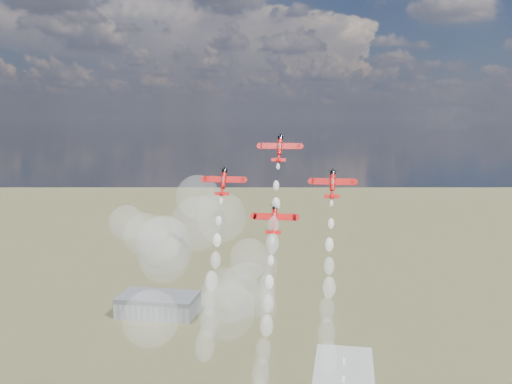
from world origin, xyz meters
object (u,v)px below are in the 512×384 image
object	(u,v)px
plane_left	(223,182)
plane_right	(332,184)
plane_lead	(280,148)
hangar	(158,304)
plane_slot	(274,219)

from	to	relation	value
plane_left	plane_right	world-z (taller)	same
plane_lead	plane_right	bearing A→B (deg)	-18.96
hangar	plane_slot	world-z (taller)	plane_slot
plane_lead	plane_slot	size ratio (longest dim) A/B	1.00
hangar	plane_lead	xyz separation A→B (m)	(100.45, -168.20, 111.49)
hangar	plane_right	world-z (taller)	plane_right
plane_lead	plane_slot	xyz separation A→B (m)	(0.00, -10.60, -18.82)
plane_right	plane_left	bearing A→B (deg)	180.00
plane_left	hangar	bearing A→B (deg)	116.11
plane_right	plane_slot	size ratio (longest dim) A/B	1.00
plane_slot	plane_lead	bearing A→B (deg)	90.00
plane_right	plane_lead	bearing A→B (deg)	161.04
hangar	plane_slot	distance (m)	225.05
plane_left	plane_slot	distance (m)	18.83
plane_right	plane_slot	distance (m)	18.83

